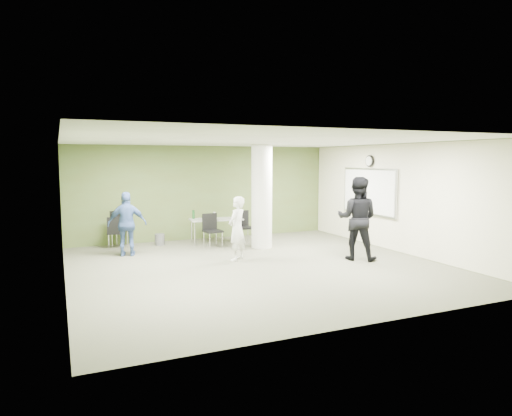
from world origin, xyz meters
name	(u,v)px	position (x,y,z in m)	size (l,w,h in m)	color
floor	(258,266)	(0.00, 0.00, 0.00)	(8.00, 8.00, 0.00)	#4F503F
ceiling	(258,141)	(0.00, 0.00, 2.80)	(8.00, 8.00, 0.00)	white
wall_back	(204,193)	(0.00, 4.00, 1.40)	(8.00, 0.02, 2.80)	#4F5929
wall_left	(62,212)	(-4.00, 0.00, 1.40)	(0.02, 8.00, 2.80)	#4F5929
wall_right_cream	(400,198)	(4.00, 0.00, 1.40)	(0.02, 8.00, 2.80)	beige
column	(262,196)	(1.00, 2.00, 1.40)	(0.56, 0.56, 2.80)	silver
whiteboard	(369,191)	(3.92, 1.20, 1.50)	(0.05, 2.30, 1.30)	silver
wall_clock	(369,161)	(3.92, 1.20, 2.35)	(0.06, 0.32, 0.32)	black
folding_table	(215,220)	(0.05, 3.12, 0.66)	(1.55, 0.82, 0.95)	gray
wastebasket	(160,240)	(-1.49, 3.43, 0.16)	(0.27, 0.27, 0.32)	#4C4C4C
chair_back_left	(115,230)	(-2.69, 3.40, 0.51)	(0.48, 0.48, 0.87)	black
chair_back_right	(121,226)	(-2.53, 3.56, 0.59)	(0.66, 0.66, 1.01)	black
chair_table_left	(212,228)	(-0.23, 2.61, 0.53)	(0.51, 0.51, 0.92)	black
chair_table_right	(243,224)	(0.79, 2.84, 0.54)	(0.46, 0.46, 0.93)	black
woman_white	(237,229)	(-0.21, 0.74, 0.76)	(0.56, 0.37, 1.53)	silver
man_black	(357,218)	(2.45, -0.31, 0.99)	(0.96, 0.75, 1.98)	black
man_blue	(127,224)	(-2.51, 2.32, 0.80)	(0.94, 0.39, 1.60)	#39538D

